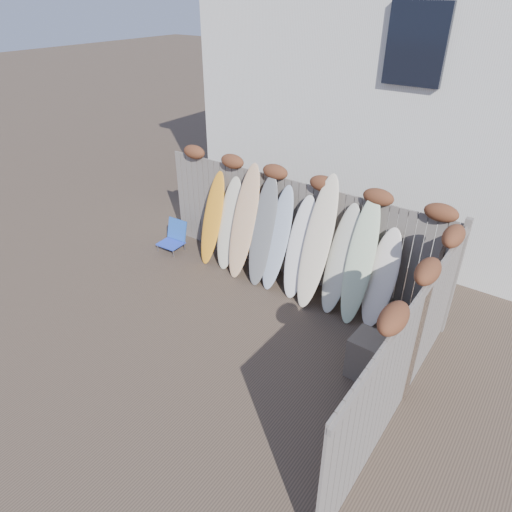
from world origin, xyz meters
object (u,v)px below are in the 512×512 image
Objects in this scene: lattice_panel at (424,323)px; surfboard_0 at (212,219)px; beach_chair at (174,237)px; wooden_crate at (371,358)px.

surfboard_0 is at bearing 162.29° from lattice_panel.
lattice_panel is at bearing -6.76° from surfboard_0.
wooden_crate reaches higher than beach_chair.
lattice_panel reaches higher than beach_chair.
surfboard_0 reaches higher than beach_chair.
lattice_panel is (5.58, -0.62, 0.64)m from beach_chair.
lattice_panel is at bearing -6.36° from beach_chair.
beach_chair is 0.33× the size of surfboard_0.
beach_chair is 1.19m from surfboard_0.
beach_chair is at bearing -165.90° from surfboard_0.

